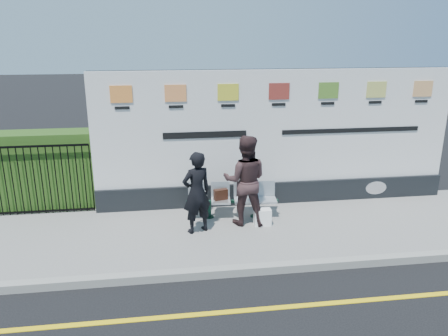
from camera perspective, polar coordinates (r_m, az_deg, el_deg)
name	(u,v)px	position (r m, az deg, el deg)	size (l,w,h in m)	color
ground	(305,306)	(6.87, 10.53, -17.26)	(80.00, 80.00, 0.00)	black
pavement	(266,230)	(8.93, 5.55, -8.04)	(14.00, 3.00, 0.12)	gray
kerb	(287,267)	(7.64, 8.19, -12.69)	(14.00, 0.18, 0.14)	gray
yellow_line	(305,305)	(6.87, 10.53, -17.23)	(14.00, 0.10, 0.01)	yellow
billboard	(276,147)	(9.82, 6.82, 2.73)	(8.00, 0.30, 3.00)	black
hedge	(47,170)	(10.40, -22.16, -0.21)	(2.35, 0.70, 1.70)	#2A4E17
railing	(42,180)	(10.01, -22.70, -1.41)	(2.05, 0.06, 1.54)	black
bench	(232,208)	(9.26, 1.08, -5.25)	(1.85, 0.50, 0.40)	#B3B8BC
woman_left	(197,193)	(8.39, -3.60, -3.23)	(0.59, 0.39, 1.62)	black
woman_right	(245,180)	(8.73, 2.77, -1.63)	(0.90, 0.70, 1.84)	#372324
handbag_brown	(221,194)	(9.13, -0.43, -3.48)	(0.29, 0.12, 0.22)	black
carrier_bag_white	(262,217)	(8.93, 5.04, -6.41)	(0.34, 0.20, 0.34)	white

